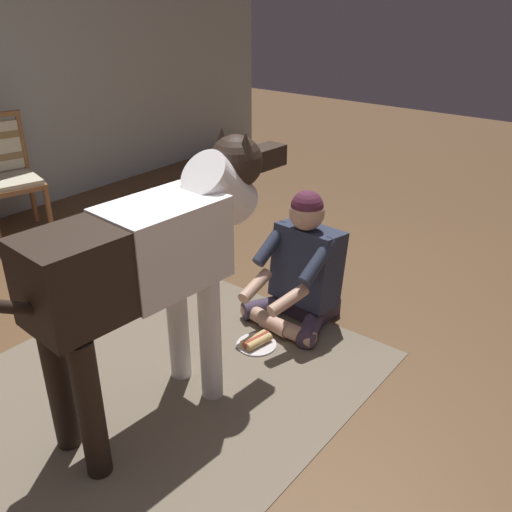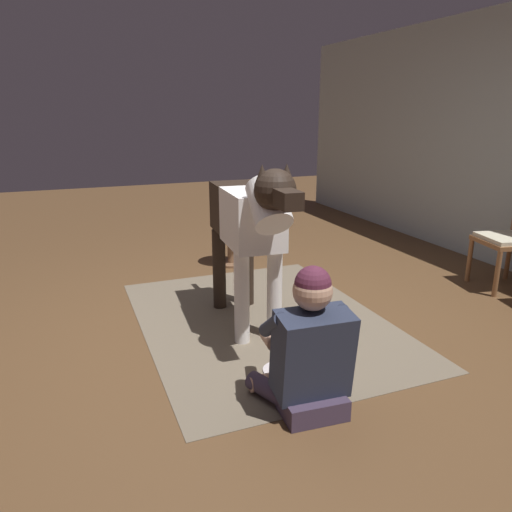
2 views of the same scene
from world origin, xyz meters
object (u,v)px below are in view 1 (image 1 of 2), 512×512
at_px(person_sitting_on_floor, 302,269).
at_px(dining_chair_right_of_pair, 5,170).
at_px(large_dog, 153,256).
at_px(hot_dog_on_plate, 256,342).

bearing_deg(person_sitting_on_floor, dining_chair_right_of_pair, 97.76).
distance_m(person_sitting_on_floor, large_dog, 1.19).
relative_size(person_sitting_on_floor, large_dog, 0.52).
height_order(person_sitting_on_floor, large_dog, large_dog).
relative_size(person_sitting_on_floor, hot_dog_on_plate, 3.58).
relative_size(dining_chair_right_of_pair, hot_dog_on_plate, 4.19).
bearing_deg(large_dog, dining_chair_right_of_pair, 74.43).
bearing_deg(large_dog, person_sitting_on_floor, -3.92).
height_order(dining_chair_right_of_pair, hot_dog_on_plate, dining_chair_right_of_pair).
relative_size(large_dog, hot_dog_on_plate, 6.89).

